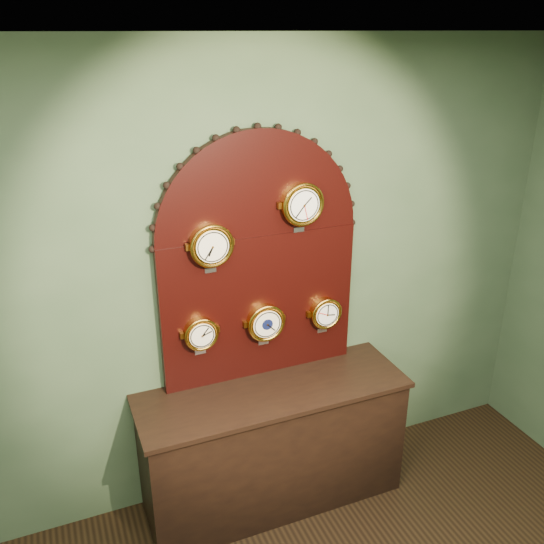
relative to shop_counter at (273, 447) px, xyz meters
name	(u,v)px	position (x,y,z in m)	size (l,w,h in m)	color
wall_back	(256,285)	(0.00, 0.27, 1.00)	(4.00, 4.00, 0.00)	#40573B
shop_counter	(273,447)	(0.00, 0.00, 0.00)	(1.60, 0.50, 0.80)	black
display_board	(259,252)	(0.00, 0.22, 1.23)	(1.26, 0.06, 1.53)	black
roman_clock	(211,245)	(-0.30, 0.15, 1.33)	(0.25, 0.08, 0.30)	gold
arabic_clock	(302,204)	(0.24, 0.15, 1.50)	(0.25, 0.08, 0.30)	gold
hygrometer	(201,333)	(-0.38, 0.15, 0.81)	(0.20, 0.08, 0.25)	gold
barometer	(265,322)	(0.01, 0.15, 0.80)	(0.24, 0.08, 0.29)	gold
tide_clock	(325,313)	(0.41, 0.15, 0.79)	(0.20, 0.08, 0.26)	gold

